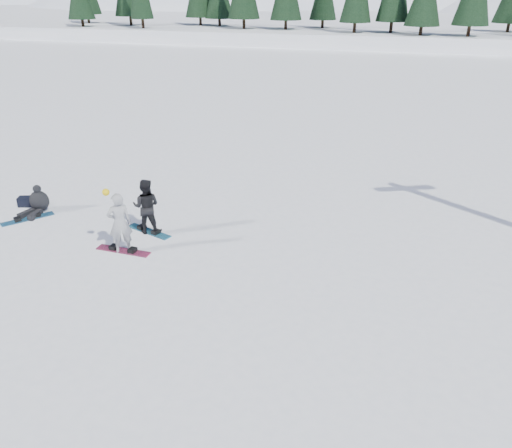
% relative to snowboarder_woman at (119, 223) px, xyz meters
% --- Properties ---
extents(ground, '(420.00, 420.00, 0.00)m').
position_rel_snowboarder_woman_xyz_m(ground, '(-0.81, -0.89, -0.84)').
color(ground, white).
rests_on(ground, ground).
extents(alpine_backdrop, '(412.50, 227.00, 53.20)m').
position_rel_snowboarder_woman_xyz_m(alpine_backdrop, '(-12.53, 188.28, -14.81)').
color(alpine_backdrop, white).
rests_on(alpine_backdrop, ground).
extents(snowboarder_woman, '(0.72, 0.68, 1.79)m').
position_rel_snowboarder_woman_xyz_m(snowboarder_woman, '(0.00, 0.00, 0.00)').
color(snowboarder_woman, '#A1A2A7').
rests_on(snowboarder_woman, ground).
extents(snowboarder_man, '(0.88, 0.76, 1.58)m').
position_rel_snowboarder_woman_xyz_m(snowboarder_man, '(0.11, 1.24, -0.04)').
color(snowboarder_man, black).
rests_on(snowboarder_man, ground).
extents(seated_rider, '(0.64, 1.02, 0.86)m').
position_rel_snowboarder_woman_xyz_m(seated_rider, '(-3.80, 1.54, -0.51)').
color(seated_rider, black).
rests_on(seated_rider, ground).
extents(gear_bag, '(0.52, 0.43, 0.30)m').
position_rel_snowboarder_woman_xyz_m(gear_bag, '(-4.50, 1.80, -0.69)').
color(gear_bag, black).
rests_on(gear_bag, ground).
extents(snowboard_woman, '(1.51, 0.32, 0.03)m').
position_rel_snowboarder_woman_xyz_m(snowboard_woman, '(0.00, 0.00, -0.82)').
color(snowboard_woman, '#9C224A').
rests_on(snowboard_woman, ground).
extents(snowboard_man, '(1.51, 0.74, 0.03)m').
position_rel_snowboarder_woman_xyz_m(snowboard_man, '(0.11, 1.24, -0.82)').
color(snowboard_man, '#1A6E91').
rests_on(snowboard_man, ground).
extents(snowboard_loose_a, '(1.13, 1.37, 0.03)m').
position_rel_snowboarder_woman_xyz_m(snowboard_loose_a, '(-3.78, 0.95, -0.82)').
color(snowboard_loose_a, '#1B6698').
rests_on(snowboard_loose_a, ground).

